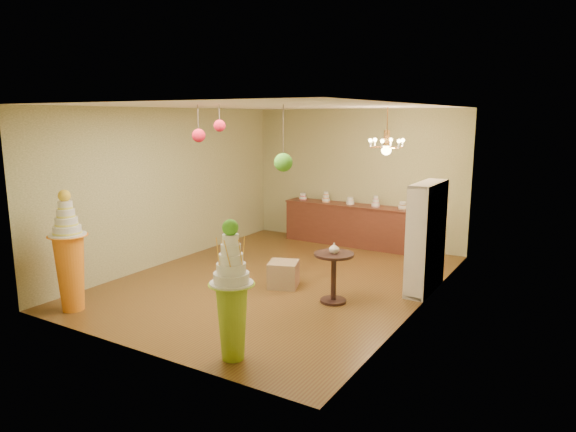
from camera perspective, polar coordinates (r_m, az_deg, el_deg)
The scene contains 17 objects.
floor at distance 9.11m, azimuth -0.98°, elevation -7.12°, with size 6.50×6.50×0.00m, color #583917.
ceiling at distance 8.66m, azimuth -1.04°, elevation 12.10°, with size 6.50×6.50×0.00m, color white.
wall_back at distance 11.62m, azimuth 7.55°, elevation 4.31°, with size 5.00×0.04×3.00m, color tan.
wall_front at distance 6.30m, azimuth -16.91°, elevation -1.71°, with size 5.00×0.04×3.00m, color tan.
wall_left at distance 10.30m, azimuth -12.90°, elevation 3.28°, with size 0.04×6.50×3.00m, color tan.
wall_right at distance 7.75m, azimuth 14.87°, elevation 0.72°, with size 0.04×6.50×3.00m, color tan.
pedestal_green at distance 6.10m, azimuth -6.25°, elevation -9.56°, with size 0.56×0.56×1.69m.
pedestal_orange at distance 8.20m, azimuth -23.08°, elevation -4.78°, with size 0.67×0.67×1.81m.
burlap_riser at distance 8.70m, azimuth -0.51°, elevation -6.50°, with size 0.48×0.48×0.43m, color olive.
sideboard at distance 11.53m, azimuth 6.87°, elevation -0.87°, with size 3.04×0.54×1.16m.
shelving_unit at distance 8.66m, azimuth 15.14°, elevation -2.27°, with size 0.33×1.20×1.80m.
round_table at distance 7.95m, azimuth 5.10°, elevation -6.07°, with size 0.70×0.70×0.78m.
vase at distance 7.86m, azimuth 5.14°, elevation -3.56°, with size 0.16×0.16×0.16m, color beige.
pom_red_left at distance 7.61m, azimuth -9.90°, elevation 8.81°, with size 0.19×0.19×0.53m.
pom_green_mid at distance 7.29m, azimuth -0.53°, elevation 5.98°, with size 0.26×0.26×0.94m.
pom_red_right at distance 7.24m, azimuth -7.61°, elevation 9.92°, with size 0.16×0.16×0.37m.
chandelier at distance 9.30m, azimuth 10.88°, elevation 7.53°, with size 0.88×0.88×0.85m.
Camera 1 is at (4.60, -7.34, 2.83)m, focal length 32.00 mm.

